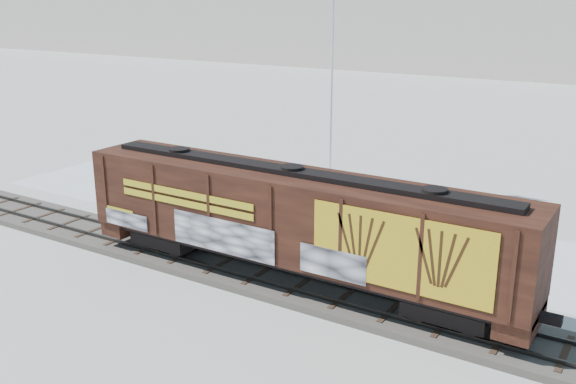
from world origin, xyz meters
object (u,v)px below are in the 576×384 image
Objects in this scene: hopper_railcar at (292,219)px; car_white at (269,192)px; car_dark at (490,237)px; flagpole at (333,110)px; car_silver at (188,179)px.

hopper_railcar is 11.03m from car_white.
car_dark is (5.73, 8.27, -2.27)m from hopper_railcar.
flagpole is 6.37m from car_white.
car_silver is (-7.29, -4.80, -4.19)m from flagpole.
car_white is (-1.58, -4.52, -4.20)m from flagpole.
car_dark is (12.50, -0.18, -0.11)m from car_white.
hopper_railcar is at bearing 135.34° from car_dark.
flagpole reaches higher than car_silver.
hopper_railcar reaches higher than car_white.
car_silver is 0.98× the size of car_white.
car_dark is (18.21, 0.10, -0.12)m from car_silver.
flagpole reaches higher than car_white.
flagpole is at bearing 111.82° from hopper_railcar.
car_silver reaches higher than car_dark.
car_silver is at bearing 72.01° from car_white.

